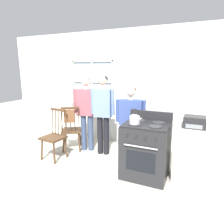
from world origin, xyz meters
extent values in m
plane|color=#B2AD9E|center=(0.00, 0.00, 0.00)|extent=(16.00, 16.00, 0.00)
cube|color=silver|center=(-2.25, 1.40, 1.35)|extent=(1.90, 0.06, 2.70)
cube|color=silver|center=(1.54, 1.40, 1.35)|extent=(3.33, 0.06, 2.70)
cube|color=silver|center=(-0.72, 1.40, 0.47)|extent=(1.17, 0.06, 0.95)
cube|color=silver|center=(-0.72, 1.40, 2.36)|extent=(1.17, 0.06, 0.68)
cube|color=silver|center=(-0.72, 1.32, 0.93)|extent=(1.23, 0.10, 0.03)
cube|color=#9EB7C6|center=(-0.72, 1.41, 1.48)|extent=(1.11, 0.01, 1.01)
cube|color=silver|center=(-0.72, 1.38, 1.48)|extent=(0.04, 0.02, 1.07)
cube|color=silver|center=(-0.72, 1.38, 1.48)|extent=(1.17, 0.02, 0.04)
cube|color=silver|center=(-1.28, 1.38, 1.48)|extent=(0.04, 0.03, 1.07)
cube|color=silver|center=(-0.15, 1.38, 1.48)|extent=(0.04, 0.03, 1.07)
cube|color=silver|center=(-0.72, 1.38, 2.00)|extent=(1.17, 0.03, 0.04)
cube|color=silver|center=(-0.72, 1.38, 0.97)|extent=(1.17, 0.03, 0.04)
cube|color=#4C331E|center=(-0.75, 0.46, 0.45)|extent=(0.56, 0.55, 0.04)
cylinder|color=#4C331E|center=(-0.68, 0.69, 0.21)|extent=(0.06, 0.09, 0.43)
cylinder|color=#4C331E|center=(-0.98, 0.52, 0.21)|extent=(0.09, 0.06, 0.43)
cylinder|color=#4C331E|center=(-0.52, 0.40, 0.21)|extent=(0.09, 0.06, 0.43)
cylinder|color=#4C331E|center=(-0.82, 0.24, 0.21)|extent=(0.06, 0.09, 0.43)
cylinder|color=#4C331E|center=(-0.51, 0.40, 0.71)|extent=(0.05, 0.07, 0.53)
cylinder|color=#4C331E|center=(-0.59, 0.36, 0.71)|extent=(0.05, 0.07, 0.53)
cylinder|color=#4C331E|center=(-0.67, 0.31, 0.71)|extent=(0.05, 0.07, 0.53)
cylinder|color=#4C331E|center=(-0.75, 0.27, 0.71)|extent=(0.05, 0.07, 0.53)
cylinder|color=#4C331E|center=(-0.83, 0.23, 0.71)|extent=(0.05, 0.07, 0.53)
cube|color=#4C331E|center=(-0.67, 0.31, 0.99)|extent=(0.35, 0.22, 0.04)
cube|color=#4C331E|center=(-0.80, -0.10, 0.45)|extent=(0.46, 0.44, 0.04)
cylinder|color=#4C331E|center=(-0.99, -0.24, 0.21)|extent=(0.07, 0.07, 0.43)
cylinder|color=#4C331E|center=(-0.65, -0.27, 0.21)|extent=(0.07, 0.07, 0.43)
cylinder|color=#4C331E|center=(-0.96, 0.08, 0.21)|extent=(0.07, 0.07, 0.43)
cylinder|color=#4C331E|center=(-0.62, 0.05, 0.21)|extent=(0.07, 0.07, 0.43)
cylinder|color=#4C331E|center=(-0.97, 0.09, 0.71)|extent=(0.03, 0.07, 0.53)
cylinder|color=#4C331E|center=(-0.88, 0.08, 0.71)|extent=(0.03, 0.07, 0.53)
cylinder|color=#4C331E|center=(-0.79, 0.07, 0.71)|extent=(0.03, 0.07, 0.53)
cylinder|color=#4C331E|center=(-0.70, 0.06, 0.71)|extent=(0.03, 0.07, 0.53)
cylinder|color=#4C331E|center=(-0.61, 0.05, 0.71)|extent=(0.03, 0.07, 0.53)
cube|color=#4C331E|center=(-0.79, 0.07, 0.99)|extent=(0.38, 0.08, 0.04)
cylinder|color=#384766|center=(-0.49, 0.55, 0.41)|extent=(0.12, 0.12, 0.81)
cylinder|color=#384766|center=(-0.34, 0.60, 0.41)|extent=(0.12, 0.12, 0.81)
cube|color=#934C56|center=(-0.42, 0.58, 1.10)|extent=(0.46, 0.32, 0.57)
cylinder|color=#934C56|center=(-0.64, 0.48, 1.12)|extent=(0.11, 0.13, 0.53)
cylinder|color=#934C56|center=(-0.18, 0.63, 1.12)|extent=(0.11, 0.13, 0.53)
cylinder|color=beige|center=(-0.42, 0.58, 1.41)|extent=(0.10, 0.10, 0.07)
sphere|color=beige|center=(-0.42, 0.58, 1.54)|extent=(0.18, 0.18, 0.18)
ellipsoid|color=brown|center=(-0.42, 0.59, 1.56)|extent=(0.19, 0.19, 0.15)
cylinder|color=black|center=(-0.07, 0.53, 0.41)|extent=(0.12, 0.12, 0.83)
cylinder|color=black|center=(0.07, 0.55, 0.41)|extent=(0.12, 0.12, 0.83)
cube|color=#6B84B7|center=(0.00, 0.54, 1.12)|extent=(0.38, 0.27, 0.58)
cylinder|color=#6B84B7|center=(-0.21, 0.48, 1.14)|extent=(0.09, 0.12, 0.54)
cylinder|color=#6B84B7|center=(0.22, 0.56, 1.14)|extent=(0.09, 0.12, 0.54)
cylinder|color=beige|center=(0.00, 0.54, 1.45)|extent=(0.10, 0.10, 0.07)
sphere|color=beige|center=(0.00, 0.54, 1.58)|extent=(0.20, 0.20, 0.20)
ellipsoid|color=black|center=(0.00, 0.56, 1.60)|extent=(0.20, 0.20, 0.16)
cylinder|color=#384766|center=(0.50, 0.59, 0.36)|extent=(0.12, 0.12, 0.71)
cylinder|color=#384766|center=(0.67, 0.63, 0.36)|extent=(0.12, 0.12, 0.71)
cube|color=#384C8E|center=(0.58, 0.61, 0.96)|extent=(0.48, 0.30, 0.50)
cylinder|color=#384C8E|center=(0.33, 0.54, 0.98)|extent=(0.10, 0.12, 0.46)
cylinder|color=#384C8E|center=(0.84, 0.64, 0.98)|extent=(0.10, 0.12, 0.46)
cylinder|color=beige|center=(0.58, 0.61, 1.24)|extent=(0.10, 0.10, 0.06)
sphere|color=beige|center=(0.58, 0.61, 1.37)|extent=(0.20, 0.20, 0.20)
ellipsoid|color=#332319|center=(0.58, 0.62, 1.39)|extent=(0.20, 0.20, 0.16)
cube|color=#232326|center=(1.07, 0.01, 0.45)|extent=(0.75, 0.64, 0.90)
cube|color=black|center=(1.07, 0.01, 0.91)|extent=(0.73, 0.61, 0.02)
cylinder|color=#2D2D30|center=(0.90, -0.11, 0.93)|extent=(0.20, 0.20, 0.02)
cylinder|color=#2D2D30|center=(1.23, -0.11, 0.93)|extent=(0.20, 0.20, 0.02)
cylinder|color=#2D2D30|center=(0.90, 0.14, 0.93)|extent=(0.20, 0.20, 0.02)
cylinder|color=#2D2D30|center=(1.23, 0.14, 0.93)|extent=(0.20, 0.20, 0.02)
cube|color=#232326|center=(1.07, 0.30, 1.00)|extent=(0.75, 0.06, 0.16)
cube|color=black|center=(1.07, -0.31, 0.40)|extent=(0.46, 0.01, 0.32)
cylinder|color=silver|center=(1.07, -0.33, 0.65)|extent=(0.52, 0.02, 0.02)
cylinder|color=#232326|center=(0.84, -0.32, 0.79)|extent=(0.04, 0.02, 0.04)
cylinder|color=#232326|center=(0.99, -0.32, 0.79)|extent=(0.04, 0.02, 0.04)
cylinder|color=#232326|center=(1.14, -0.32, 0.79)|extent=(0.04, 0.02, 0.04)
cylinder|color=#232326|center=(1.29, -0.32, 0.79)|extent=(0.04, 0.02, 0.04)
cylinder|color=#B7B7BC|center=(0.90, -0.11, 1.00)|extent=(0.17, 0.17, 0.12)
ellipsoid|color=#B7B7BC|center=(0.90, -0.11, 1.06)|extent=(0.16, 0.16, 0.07)
sphere|color=black|center=(0.90, -0.11, 1.10)|extent=(0.03, 0.03, 0.03)
cylinder|color=#B7B7BC|center=(0.98, -0.11, 1.02)|extent=(0.08, 0.03, 0.07)
torus|color=black|center=(0.90, -0.11, 1.12)|extent=(0.12, 0.01, 0.12)
cylinder|color=#42474C|center=(-0.98, 1.31, 0.99)|extent=(0.16, 0.16, 0.08)
cylinder|color=#33261C|center=(-0.98, 1.31, 1.02)|extent=(0.15, 0.15, 0.01)
cone|color=#286033|center=(-0.96, 1.32, 1.09)|extent=(0.05, 0.04, 0.12)
cone|color=#286033|center=(-0.99, 1.33, 1.06)|extent=(0.04, 0.05, 0.06)
cone|color=#286033|center=(-1.00, 1.30, 1.09)|extent=(0.07, 0.05, 0.13)
cone|color=#286033|center=(-0.97, 1.29, 1.05)|extent=(0.04, 0.04, 0.06)
cube|color=brown|center=(-0.63, 0.24, 0.84)|extent=(0.24, 0.18, 0.26)
torus|color=brown|center=(-0.66, 0.31, 1.01)|extent=(0.17, 0.17, 0.01)
cube|color=beige|center=(1.78, 0.22, 0.43)|extent=(0.55, 0.50, 0.87)
cube|color=beige|center=(1.78, 0.22, 0.89)|extent=(0.55, 0.50, 0.03)
cube|color=#232326|center=(1.78, 0.20, 0.95)|extent=(0.34, 0.28, 0.10)
cube|color=#232326|center=(1.78, 0.20, 1.04)|extent=(0.32, 0.27, 0.08)
cube|color=gray|center=(1.78, 0.06, 0.95)|extent=(0.24, 0.01, 0.06)
camera|label=1|loc=(1.83, -3.09, 1.80)|focal=32.00mm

